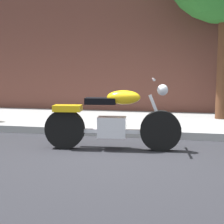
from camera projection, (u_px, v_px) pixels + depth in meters
ground_plane at (124, 155)px, 4.87m from camera, size 60.00×60.00×0.00m
sidewalk at (144, 122)px, 7.45m from camera, size 21.30×2.88×0.14m
motorcycle at (112, 121)px, 5.13m from camera, size 2.15×0.70×1.13m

